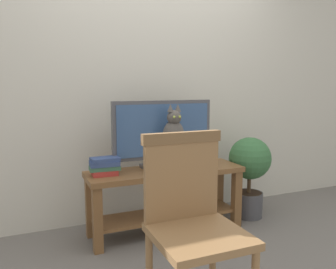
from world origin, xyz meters
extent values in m
plane|color=slate|center=(0.00, 0.00, 0.00)|extent=(12.00, 12.00, 0.00)
cube|color=beige|center=(0.00, 0.97, 1.40)|extent=(7.00, 0.12, 2.80)
cube|color=brown|center=(-0.02, 0.48, 0.53)|extent=(1.33, 0.40, 0.04)
cube|color=brown|center=(-0.64, 0.33, 0.26)|extent=(0.07, 0.07, 0.51)
cube|color=brown|center=(0.60, 0.33, 0.26)|extent=(0.07, 0.07, 0.51)
cube|color=brown|center=(-0.64, 0.63, 0.26)|extent=(0.07, 0.07, 0.51)
cube|color=brown|center=(0.60, 0.63, 0.26)|extent=(0.07, 0.07, 0.51)
cube|color=brown|center=(-0.02, 0.48, 0.15)|extent=(1.23, 0.32, 0.02)
cube|color=#4C4C51|center=(-0.02, 0.55, 0.57)|extent=(0.36, 0.20, 0.03)
cube|color=#4C4C51|center=(-0.02, 0.55, 0.61)|extent=(0.06, 0.04, 0.06)
cube|color=#4C4C51|center=(-0.02, 0.55, 0.88)|extent=(0.88, 0.05, 0.49)
cube|color=#385684|center=(-0.02, 0.52, 0.88)|extent=(0.82, 0.01, 0.43)
sphere|color=#2672F2|center=(0.40, 0.51, 0.65)|extent=(0.01, 0.01, 0.01)
cube|color=#ADADB2|center=(0.02, 0.43, 0.59)|extent=(0.43, 0.23, 0.07)
cube|color=black|center=(0.02, 0.31, 0.59)|extent=(0.26, 0.01, 0.04)
ellipsoid|color=#514C47|center=(0.02, 0.43, 0.77)|extent=(0.21, 0.26, 0.28)
ellipsoid|color=#514C47|center=(0.02, 0.40, 0.85)|extent=(0.18, 0.17, 0.25)
sphere|color=#514C47|center=(0.02, 0.39, 1.00)|extent=(0.12, 0.12, 0.12)
cone|color=#514C47|center=(-0.02, 0.39, 1.08)|extent=(0.05, 0.05, 0.06)
cone|color=#514C47|center=(0.05, 0.39, 1.08)|extent=(0.05, 0.05, 0.06)
sphere|color=#B2C64C|center=(-0.01, 0.33, 1.01)|extent=(0.02, 0.02, 0.02)
sphere|color=#B2C64C|center=(0.04, 0.33, 1.01)|extent=(0.02, 0.02, 0.02)
cylinder|color=#514C47|center=(0.08, 0.34, 0.65)|extent=(0.06, 0.21, 0.04)
cylinder|color=olive|center=(-0.11, -0.47, 0.24)|extent=(0.04, 0.04, 0.48)
cube|color=olive|center=(-0.31, -0.67, 0.50)|extent=(0.46, 0.46, 0.04)
cube|color=olive|center=(-0.31, -0.46, 0.76)|extent=(0.44, 0.04, 0.49)
cube|color=brown|center=(-0.31, -0.46, 0.97)|extent=(0.46, 0.04, 0.06)
cube|color=#B2332D|center=(-0.54, 0.49, 0.58)|extent=(0.20, 0.14, 0.04)
cube|color=#38664C|center=(-0.54, 0.49, 0.61)|extent=(0.24, 0.14, 0.03)
cube|color=#33477A|center=(-0.54, 0.49, 0.65)|extent=(0.23, 0.15, 0.04)
cube|color=#33477A|center=(-0.53, 0.49, 0.68)|extent=(0.22, 0.15, 0.03)
cylinder|color=#47474C|center=(0.85, 0.50, 0.12)|extent=(0.27, 0.27, 0.24)
cylinder|color=#332319|center=(0.85, 0.50, 0.23)|extent=(0.25, 0.25, 0.02)
cylinder|color=#4C3823|center=(0.85, 0.50, 0.33)|extent=(0.04, 0.04, 0.17)
sphere|color=#386B3D|center=(0.85, 0.50, 0.57)|extent=(0.40, 0.40, 0.40)
camera|label=1|loc=(-1.11, -2.13, 1.25)|focal=36.75mm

